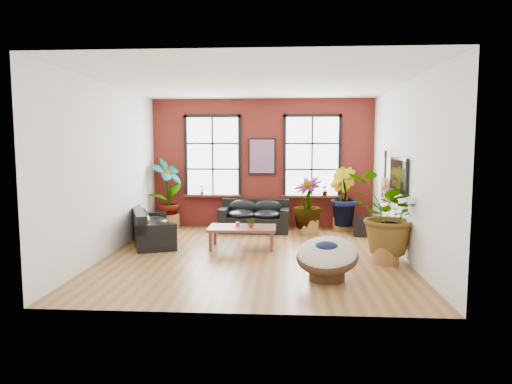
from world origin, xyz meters
TOP-DOWN VIEW (x-y plane):
  - room at (0.00, 0.15)m, footprint 6.04×6.54m
  - sofa_back at (-0.16, 2.63)m, footprint 1.82×0.94m
  - sofa_left at (-2.46, 1.00)m, footprint 1.50×2.15m
  - coffee_table at (-0.31, 0.66)m, footprint 1.48×0.85m
  - papasan_chair at (1.34, -1.63)m, footprint 1.27×1.28m
  - poster at (0.00, 3.18)m, footprint 0.74×0.06m
  - tv_wall_unit at (2.93, 0.60)m, footprint 0.13×1.86m
  - media_box at (2.66, 2.19)m, footprint 0.69×0.62m
  - pot_back_left at (-2.49, 2.87)m, footprint 0.54×0.54m
  - pot_back_right at (2.15, 2.84)m, footprint 0.50×0.50m
  - pot_right_wall at (2.56, -0.46)m, footprint 0.61×0.61m
  - pot_mid at (1.24, 2.37)m, footprint 0.55×0.55m
  - floor_plant_back_left at (-2.53, 2.84)m, footprint 1.06×1.13m
  - floor_plant_back_right at (2.13, 2.82)m, footprint 0.98×1.06m
  - floor_plant_right_wall at (2.58, -0.42)m, footprint 1.85×1.78m
  - floor_plant_mid at (1.20, 2.39)m, footprint 1.03×1.03m
  - table_plant at (-0.09, 0.55)m, footprint 0.24×0.22m
  - sill_plant_left at (-1.65, 3.13)m, footprint 0.17×0.17m
  - sill_plant_right at (1.70, 3.13)m, footprint 0.19×0.19m

SIDE VIEW (x-z plane):
  - pot_back_right at x=2.15m, z-range 0.00..0.35m
  - pot_right_wall at x=2.56m, z-range 0.00..0.36m
  - pot_mid at x=1.24m, z-range 0.00..0.37m
  - pot_back_left at x=-2.49m, z-range 0.00..0.38m
  - media_box at x=2.66m, z-range 0.00..0.48m
  - sofa_left at x=-2.46m, z-range -0.04..0.75m
  - sofa_back at x=-0.16m, z-range -0.04..0.78m
  - papasan_chair at x=1.34m, z-range 0.01..0.79m
  - coffee_table at x=-0.31m, z-range 0.13..0.70m
  - table_plant at x=-0.09m, z-range 0.47..0.70m
  - floor_plant_mid at x=1.20m, z-range 0.14..1.44m
  - floor_plant_back_right at x=2.13m, z-range 0.15..1.69m
  - floor_plant_right_wall at x=2.58m, z-range 0.16..1.74m
  - sill_plant_left at x=-1.65m, z-range 0.90..1.17m
  - sill_plant_right at x=1.70m, z-range 0.90..1.17m
  - floor_plant_back_left at x=-2.53m, z-range 0.15..1.92m
  - tv_wall_unit at x=2.93m, z-range 0.94..2.14m
  - room at x=0.00m, z-range -0.02..3.52m
  - poster at x=0.00m, z-range 1.46..2.44m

